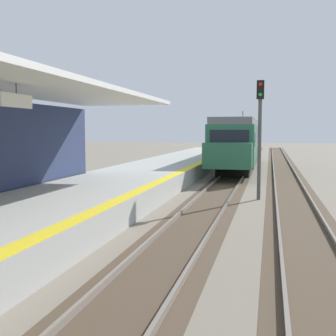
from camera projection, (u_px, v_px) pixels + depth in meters
The scene contains 5 objects.
station_platform at pixel (79, 202), 15.67m from camera, with size 5.00×80.00×0.91m.
track_pair_nearest_platform at pixel (213, 200), 18.57m from camera, with size 2.34×120.00×0.16m.
track_pair_middle at pixel (294, 203), 17.79m from camera, with size 2.34×120.00×0.16m.
approaching_train at pixel (239, 142), 33.92m from camera, with size 2.93×19.60×4.76m.
rail_signal_post at pixel (260, 127), 18.66m from camera, with size 0.32×0.34×5.20m.
Camera 1 is at (4.26, 1.67, 3.04)m, focal length 45.89 mm.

